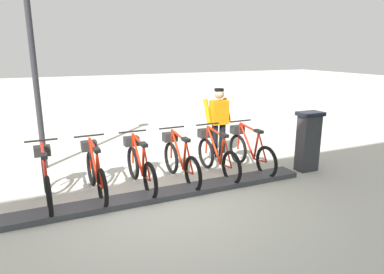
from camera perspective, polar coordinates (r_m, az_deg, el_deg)
name	(u,v)px	position (r m, az deg, el deg)	size (l,w,h in m)	color
ground_plane	(161,197)	(6.23, -5.08, -9.88)	(60.00, 60.00, 0.00)	beige
dock_rail_base	(161,195)	(6.21, -5.09, -9.46)	(0.44, 5.69, 0.10)	#47474C
payment_kiosk	(308,140)	(7.73, 18.63, -0.53)	(0.36, 0.52, 1.28)	#38383D
bike_docked_0	(249,150)	(7.56, 9.47, -2.15)	(1.72, 0.54, 1.02)	black
bike_docked_1	(216,155)	(7.16, 4.02, -2.94)	(1.72, 0.54, 1.02)	black
bike_docked_2	(180,160)	(6.82, -2.04, -3.78)	(1.72, 0.54, 1.02)	black
bike_docked_3	(140,165)	(6.57, -8.65, -4.66)	(1.72, 0.54, 1.02)	black
bike_docked_4	(95,172)	(6.42, -15.69, -5.51)	(1.72, 0.54, 1.02)	black
bike_docked_5	(46,178)	(6.36, -22.99, -6.31)	(1.72, 0.54, 1.02)	black
worker_near_rack	(219,120)	(8.22, 4.44, 2.78)	(0.48, 0.63, 1.66)	white
lamp_post	(30,34)	(7.92, -25.14, 15.19)	(0.32, 0.32, 4.41)	#2D2D33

